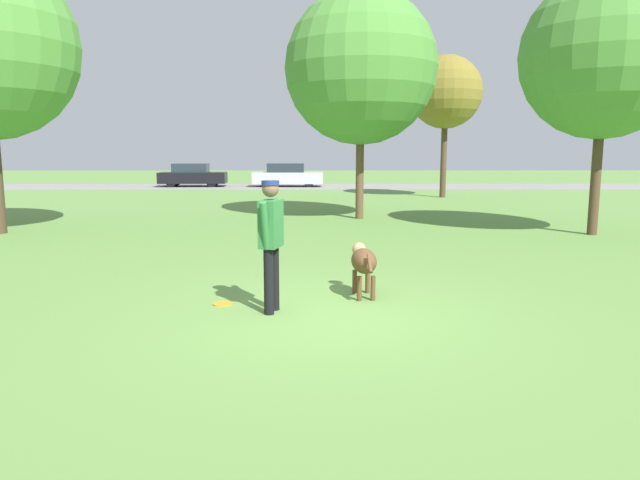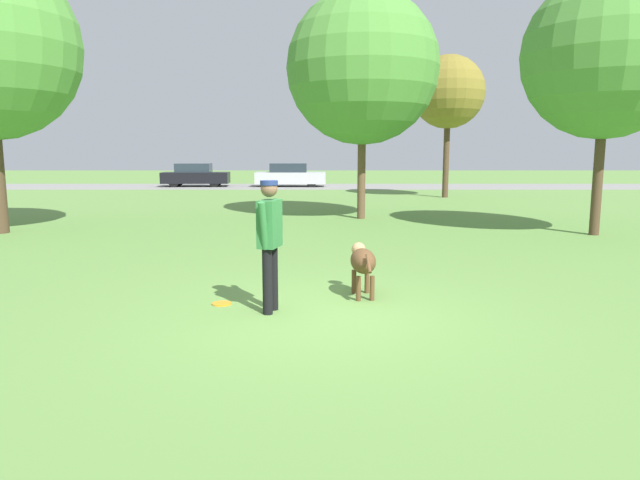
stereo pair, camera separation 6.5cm
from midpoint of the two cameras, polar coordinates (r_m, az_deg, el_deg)
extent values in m
plane|color=#608C42|center=(7.41, 0.45, -7.59)|extent=(120.00, 120.00, 0.00)
cube|color=gray|center=(35.23, 0.18, 5.37)|extent=(120.00, 6.00, 0.01)
cylinder|color=black|center=(7.61, -4.36, -3.80)|extent=(0.16, 0.16, 0.87)
cylinder|color=black|center=(7.41, -4.92, -4.16)|extent=(0.16, 0.16, 0.87)
cube|color=#2D7038|center=(7.38, -4.71, 1.63)|extent=(0.31, 0.44, 0.61)
cylinder|color=#2D7038|center=(7.60, -4.14, 1.84)|extent=(0.14, 0.23, 0.62)
cylinder|color=#2D7038|center=(7.17, -5.31, 1.42)|extent=(0.14, 0.23, 0.62)
sphere|color=brown|center=(7.34, -4.75, 5.13)|extent=(0.26, 0.26, 0.22)
cylinder|color=navy|center=(7.34, -4.76, 5.72)|extent=(0.28, 0.28, 0.06)
ellipsoid|color=brown|center=(8.26, 4.66, -2.10)|extent=(0.42, 0.74, 0.36)
ellipsoid|color=tan|center=(8.46, 4.44, -2.27)|extent=(0.27, 0.22, 0.20)
sphere|color=tan|center=(8.66, 4.20, -0.94)|extent=(0.23, 0.23, 0.21)
cylinder|color=brown|center=(8.53, 3.74, -4.18)|extent=(0.08, 0.08, 0.35)
cylinder|color=brown|center=(8.57, 5.04, -4.15)|extent=(0.08, 0.08, 0.35)
cylinder|color=brown|center=(8.11, 4.20, -4.87)|extent=(0.08, 0.08, 0.35)
cylinder|color=brown|center=(8.15, 5.56, -4.83)|extent=(0.08, 0.08, 0.35)
cylinder|color=brown|center=(7.81, 5.23, -2.36)|extent=(0.07, 0.28, 0.24)
cylinder|color=orange|center=(8.07, -9.46, -6.28)|extent=(0.27, 0.27, 0.02)
torus|color=orange|center=(8.07, -9.46, -6.28)|extent=(0.27, 0.27, 0.02)
cylinder|color=#4C3826|center=(27.35, 12.67, 7.92)|extent=(0.27, 0.27, 3.57)
sphere|color=olive|center=(27.48, 12.89, 14.25)|extent=(3.32, 3.32, 3.32)
cylinder|color=brown|center=(18.10, 4.38, 6.71)|extent=(0.25, 0.25, 2.90)
sphere|color=#4C8938|center=(18.27, 4.50, 16.81)|extent=(4.68, 4.68, 4.68)
cylinder|color=#4C3826|center=(16.05, 26.24, 5.60)|extent=(0.25, 0.25, 2.91)
sphere|color=#4C8938|center=(16.21, 26.98, 16.16)|extent=(4.07, 4.07, 4.07)
cube|color=black|center=(36.07, -12.14, 6.11)|extent=(4.12, 1.93, 0.67)
cube|color=#232D38|center=(36.07, -12.37, 7.06)|extent=(2.17, 1.59, 0.54)
cylinder|color=black|center=(36.64, -10.06, 5.83)|extent=(0.61, 0.23, 0.60)
cylinder|color=black|center=(35.16, -10.37, 5.70)|extent=(0.61, 0.23, 0.60)
cylinder|color=black|center=(37.03, -13.80, 5.74)|extent=(0.61, 0.23, 0.60)
cylinder|color=black|center=(35.57, -14.26, 5.61)|extent=(0.61, 0.23, 0.60)
cube|color=#B7B7BC|center=(35.20, -2.78, 6.23)|extent=(4.27, 1.80, 0.69)
cube|color=#232D38|center=(35.19, -3.00, 7.23)|extent=(2.22, 1.54, 0.53)
cylinder|color=black|center=(35.95, -0.68, 5.88)|extent=(0.57, 0.20, 0.57)
cylinder|color=black|center=(34.41, -0.70, 5.75)|extent=(0.57, 0.20, 0.57)
cylinder|color=black|center=(36.07, -4.76, 5.86)|extent=(0.57, 0.20, 0.57)
cylinder|color=black|center=(34.53, -4.97, 5.73)|extent=(0.57, 0.20, 0.57)
camera|label=1|loc=(0.03, -89.76, 0.04)|focal=32.00mm
camera|label=2|loc=(0.03, 90.24, -0.04)|focal=32.00mm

